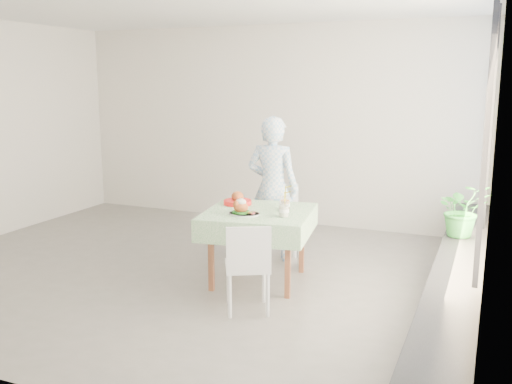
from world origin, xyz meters
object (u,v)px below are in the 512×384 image
at_px(main_dish, 242,209).
at_px(cafe_table, 259,238).
at_px(juice_cup_orange, 285,204).
at_px(chair_near, 248,284).
at_px(potted_plant, 463,210).
at_px(diner, 273,188).
at_px(chair_far, 282,240).

bearing_deg(main_dish, cafe_table, 69.11).
relative_size(main_dish, juice_cup_orange, 1.04).
bearing_deg(chair_near, cafe_table, 105.35).
height_order(cafe_table, main_dish, main_dish).
bearing_deg(potted_plant, juice_cup_orange, -159.73).
bearing_deg(main_dish, diner, 94.06).
relative_size(diner, main_dish, 5.28).
height_order(diner, juice_cup_orange, diner).
bearing_deg(main_dish, potted_plant, 25.34).
xyz_separation_m(cafe_table, diner, (-0.15, 0.78, 0.36)).
relative_size(cafe_table, juice_cup_orange, 3.95).
distance_m(cafe_table, chair_near, 0.80).
xyz_separation_m(chair_far, chair_near, (0.20, -1.41, -0.02)).
bearing_deg(chair_near, main_dish, 118.28).
distance_m(chair_near, main_dish, 0.81).
distance_m(chair_near, potted_plant, 2.30).
bearing_deg(cafe_table, main_dish, -110.89).
relative_size(diner, potted_plant, 3.04).
distance_m(chair_far, juice_cup_orange, 0.81).
xyz_separation_m(chair_far, potted_plant, (1.89, 0.06, 0.50)).
distance_m(juice_cup_orange, potted_plant, 1.76).
height_order(diner, potted_plant, diner).
relative_size(cafe_table, chair_near, 1.45).
distance_m(diner, main_dish, 1.00).
relative_size(cafe_table, potted_plant, 2.18).
bearing_deg(main_dish, juice_cup_orange, 45.24).
bearing_deg(diner, chair_near, 101.27).
bearing_deg(juice_cup_orange, potted_plant, 20.27).
bearing_deg(cafe_table, chair_near, -74.65).
height_order(chair_near, potted_plant, potted_plant).
xyz_separation_m(chair_near, juice_cup_orange, (0.04, 0.86, 0.56)).
bearing_deg(main_dish, chair_near, -61.72).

